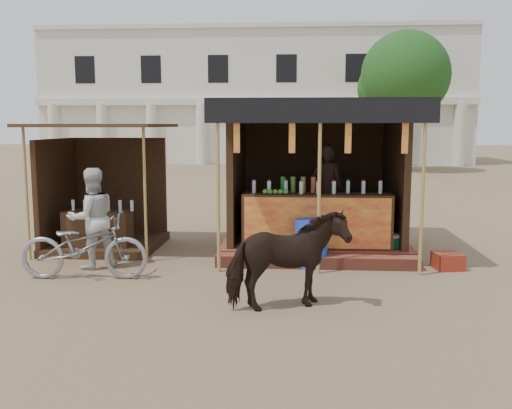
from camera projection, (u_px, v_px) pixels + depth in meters
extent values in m
plane|color=#846B4C|center=(248.00, 302.00, 7.68)|extent=(120.00, 120.00, 0.00)
cube|color=brown|center=(314.00, 242.00, 11.05)|extent=(3.40, 2.80, 0.22)
cube|color=brown|center=(317.00, 261.00, 9.52)|extent=(3.40, 0.35, 0.20)
cube|color=#3B2715|center=(316.00, 220.00, 10.03)|extent=(2.60, 0.55, 0.95)
cube|color=red|center=(317.00, 223.00, 9.75)|extent=(2.50, 0.02, 0.88)
cube|color=#3B2715|center=(313.00, 167.00, 12.09)|extent=(3.00, 0.12, 2.50)
cube|color=#3B2715|center=(237.00, 172.00, 10.96)|extent=(0.12, 2.50, 2.50)
cube|color=#3B2715|center=(395.00, 172.00, 10.75)|extent=(0.12, 2.50, 2.50)
cube|color=black|center=(317.00, 104.00, 10.48)|extent=(3.60, 3.60, 0.06)
cube|color=black|center=(320.00, 111.00, 8.75)|extent=(3.60, 0.06, 0.36)
cylinder|color=tan|center=(218.00, 187.00, 9.06)|extent=(0.06, 0.06, 2.75)
cylinder|color=tan|center=(319.00, 188.00, 8.95)|extent=(0.06, 0.06, 2.75)
cylinder|color=tan|center=(423.00, 189.00, 8.83)|extent=(0.06, 0.06, 2.75)
cube|color=red|center=(237.00, 135.00, 8.92)|extent=(0.10, 0.02, 0.55)
cube|color=red|center=(292.00, 135.00, 8.86)|extent=(0.10, 0.02, 0.55)
cube|color=red|center=(348.00, 135.00, 8.80)|extent=(0.10, 0.02, 0.55)
cube|color=red|center=(405.00, 136.00, 8.74)|extent=(0.10, 0.02, 0.55)
imported|color=black|center=(327.00, 190.00, 10.99)|extent=(0.75, 0.61, 1.78)
cube|color=#3B2715|center=(108.00, 244.00, 11.04)|extent=(2.00, 2.00, 0.15)
cube|color=#3B2715|center=(121.00, 188.00, 11.84)|extent=(1.90, 0.10, 2.10)
cube|color=#3B2715|center=(58.00, 194.00, 10.97)|extent=(0.10, 1.90, 2.10)
cube|color=#472D19|center=(101.00, 125.00, 10.62)|extent=(2.40, 2.40, 0.06)
cylinder|color=tan|center=(27.00, 194.00, 9.92)|extent=(0.05, 0.05, 2.35)
cylinder|color=tan|center=(145.00, 195.00, 9.77)|extent=(0.05, 0.05, 2.35)
cube|color=#3B2715|center=(98.00, 232.00, 10.50)|extent=(1.20, 0.50, 0.80)
imported|color=black|center=(287.00, 261.00, 7.28)|extent=(1.68, 1.22, 1.29)
imported|color=#919199|center=(84.00, 246.00, 8.77)|extent=(1.99, 0.81, 1.02)
imported|color=silver|center=(92.00, 218.00, 9.40)|extent=(1.03, 0.99, 1.67)
cylinder|color=blue|center=(311.00, 243.00, 9.53)|extent=(0.58, 0.58, 0.80)
cube|color=maroon|center=(448.00, 261.00, 9.40)|extent=(0.50, 0.50, 0.27)
cube|color=#1B7D44|center=(379.00, 248.00, 10.07)|extent=(0.74, 0.63, 0.40)
cube|color=white|center=(379.00, 235.00, 10.04)|extent=(0.76, 0.66, 0.06)
cube|color=silver|center=(256.00, 99.00, 36.89)|extent=(26.00, 7.00, 8.00)
cube|color=silver|center=(252.00, 102.00, 33.38)|extent=(26.00, 0.50, 0.40)
cube|color=silver|center=(252.00, 25.00, 32.87)|extent=(26.00, 0.30, 0.25)
cylinder|color=silver|center=(55.00, 134.00, 34.49)|extent=(0.70, 0.70, 3.60)
cylinder|color=silver|center=(103.00, 134.00, 34.28)|extent=(0.70, 0.70, 3.60)
cylinder|color=silver|center=(152.00, 134.00, 34.06)|extent=(0.70, 0.70, 3.60)
cylinder|color=silver|center=(202.00, 134.00, 33.85)|extent=(0.70, 0.70, 3.60)
cylinder|color=silver|center=(252.00, 134.00, 33.64)|extent=(0.70, 0.70, 3.60)
cylinder|color=silver|center=(303.00, 134.00, 33.43)|extent=(0.70, 0.70, 3.60)
cylinder|color=silver|center=(354.00, 134.00, 33.22)|extent=(0.70, 0.70, 3.60)
cylinder|color=silver|center=(407.00, 134.00, 33.01)|extent=(0.70, 0.70, 3.60)
cylinder|color=silver|center=(460.00, 134.00, 32.80)|extent=(0.70, 0.70, 3.60)
cylinder|color=#382314|center=(403.00, 132.00, 28.71)|extent=(0.50, 0.50, 4.00)
sphere|color=#23571E|center=(405.00, 75.00, 28.32)|extent=(4.40, 4.40, 4.40)
sphere|color=#23571E|center=(387.00, 88.00, 29.05)|extent=(2.99, 2.99, 2.99)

